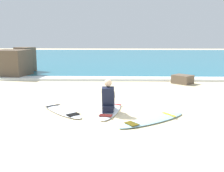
# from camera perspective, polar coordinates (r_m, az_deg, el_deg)

# --- Properties ---
(ground_plane) EXTENTS (80.00, 80.00, 0.00)m
(ground_plane) POSITION_cam_1_polar(r_m,az_deg,el_deg) (7.61, -0.38, -6.64)
(ground_plane) COLOR beige
(sea) EXTENTS (80.00, 28.00, 0.10)m
(sea) POSITION_cam_1_polar(r_m,az_deg,el_deg) (27.62, 1.24, 6.00)
(sea) COLOR teal
(sea) RESTS_ON ground
(breaking_foam) EXTENTS (80.00, 0.90, 0.11)m
(breaking_foam) POSITION_cam_1_polar(r_m,az_deg,el_deg) (14.01, 0.65, 1.55)
(breaking_foam) COLOR white
(breaking_foam) RESTS_ON ground
(surfboard_main) EXTENTS (0.85, 2.18, 0.08)m
(surfboard_main) POSITION_cam_1_polar(r_m,az_deg,el_deg) (8.21, -0.33, -5.07)
(surfboard_main) COLOR silver
(surfboard_main) RESTS_ON ground
(surfer_seated) EXTENTS (0.37, 0.70, 0.95)m
(surfer_seated) POSITION_cam_1_polar(r_m,az_deg,el_deg) (7.90, -0.80, -2.71)
(surfer_seated) COLOR black
(surfer_seated) RESTS_ON surfboard_main
(surfboard_spare_near) EXTENTS (1.74, 1.91, 0.08)m
(surfboard_spare_near) POSITION_cam_1_polar(r_m,az_deg,el_deg) (8.30, -10.47, -5.08)
(surfboard_spare_near) COLOR silver
(surfboard_spare_near) RESTS_ON ground
(surfboard_spare_far) EXTENTS (2.12, 1.80, 0.08)m
(surfboard_spare_far) POSITION_cam_1_polar(r_m,az_deg,el_deg) (7.38, 8.49, -7.02)
(surfboard_spare_far) COLOR #9ED1E5
(surfboard_spare_far) RESTS_ON ground
(rock_outcrop_distant) EXTENTS (2.95, 3.51, 1.54)m
(rock_outcrop_distant) POSITION_cam_1_polar(r_m,az_deg,el_deg) (16.74, -20.57, 4.46)
(rock_outcrop_distant) COLOR brown
(rock_outcrop_distant) RESTS_ON ground
(shoreline_rock) EXTENTS (1.09, 1.09, 0.41)m
(shoreline_rock) POSITION_cam_1_polar(r_m,az_deg,el_deg) (13.28, 14.56, 1.37)
(shoreline_rock) COLOR brown
(shoreline_rock) RESTS_ON ground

